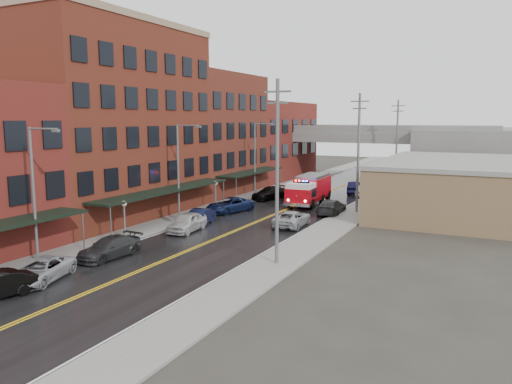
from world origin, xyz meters
The scene contains 32 objects.
road centered at (0.00, 30.00, 0.01)m, with size 11.00×160.00×0.02m, color black.
sidewalk_left centered at (-7.30, 30.00, 0.07)m, with size 3.00×160.00×0.15m, color slate.
sidewalk_right centered at (7.30, 30.00, 0.07)m, with size 3.00×160.00×0.15m, color slate.
curb_left centered at (-5.65, 30.00, 0.07)m, with size 0.30×160.00×0.15m, color gray.
curb_right centered at (5.65, 30.00, 0.07)m, with size 0.30×160.00×0.15m, color gray.
brick_building_b centered at (-13.30, 23.00, 9.00)m, with size 9.00×20.00×18.00m, color maroon.
brick_building_c centered at (-13.30, 40.50, 7.50)m, with size 9.00×15.00×15.00m, color #5A281B.
brick_building_far centered at (-13.30, 58.00, 6.00)m, with size 9.00×20.00×12.00m, color maroon.
tan_building centered at (16.00, 40.00, 2.50)m, with size 14.00×22.00×5.00m, color olive.
right_far_block centered at (18.00, 70.00, 4.00)m, with size 18.00×30.00×8.00m, color slate.
awning_1 centered at (-7.49, 23.00, 2.99)m, with size 2.60×18.00×3.09m.
awning_2 centered at (-7.49, 40.50, 2.99)m, with size 2.60×13.00×3.09m.
globe_lamp_1 centered at (-6.40, 16.00, 2.31)m, with size 0.44×0.44×3.12m.
globe_lamp_2 centered at (-6.40, 30.00, 2.31)m, with size 0.44×0.44×3.12m.
street_lamp_0 centered at (-6.55, 8.00, 5.19)m, with size 2.64×0.22×9.00m.
street_lamp_1 centered at (-6.55, 24.00, 5.19)m, with size 2.64×0.22×9.00m.
street_lamp_2 centered at (-6.55, 40.00, 5.19)m, with size 2.64×0.22×9.00m.
utility_pole_0 centered at (7.20, 15.00, 6.31)m, with size 1.80×0.24×12.00m.
utility_pole_1 centered at (7.20, 35.00, 6.31)m, with size 1.80×0.24×12.00m.
utility_pole_2 centered at (7.20, 55.00, 6.31)m, with size 1.80×0.24×12.00m.
overpass centered at (0.00, 62.00, 5.99)m, with size 40.00×10.00×7.50m.
fire_truck centered at (0.92, 38.14, 1.73)m, with size 3.88×8.88×3.19m.
parked_car_left_2 centered at (-3.94, 5.80, 0.67)m, with size 2.22×4.81×1.34m, color #A0A2A8.
parked_car_left_3 centered at (-3.80, 11.42, 0.72)m, with size 2.02×4.96×1.44m, color #27272A.
parked_car_left_4 centered at (-3.60, 20.56, 0.80)m, with size 1.89×4.70×1.60m, color #BABABA.
parked_car_left_5 centered at (-4.08, 23.17, 0.72)m, with size 1.51×4.34×1.43m, color black.
parked_car_left_6 centered at (-4.62, 29.86, 0.75)m, with size 2.48×5.38×1.49m, color #111C41.
parked_car_left_7 centered at (-4.40, 39.16, 0.74)m, with size 2.09×5.13×1.49m, color black.
parked_car_right_0 centered at (3.65, 26.39, 0.71)m, with size 2.36×5.13×1.43m, color #97999F.
parked_car_right_1 centered at (5.00, 33.53, 0.75)m, with size 2.09×5.15×1.50m, color #2B2B2E.
parked_car_right_2 centered at (5.00, 46.20, 0.78)m, with size 1.83×4.56×1.55m, color silver.
parked_car_right_3 centered at (3.60, 47.87, 0.81)m, with size 1.71×4.90×1.62m, color black.
Camera 1 is at (20.02, -14.07, 9.54)m, focal length 35.00 mm.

